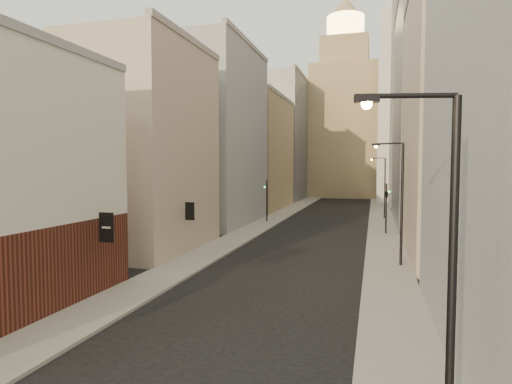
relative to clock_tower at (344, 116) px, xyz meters
name	(u,v)px	position (x,y,z in m)	size (l,w,h in m)	color
sidewalk_left	(286,213)	(-5.50, -37.00, -17.56)	(3.00, 140.00, 0.15)	gray
sidewalk_right	(381,215)	(7.50, -37.00, -17.56)	(3.00, 140.00, 0.15)	gray
left_bldg_beige	(145,149)	(-11.00, -66.00, -9.63)	(8.00, 12.00, 16.00)	#BCA793
left_bldg_grey	(217,137)	(-11.00, -50.00, -7.63)	(8.00, 16.00, 20.00)	gray
left_bldg_tan	(258,154)	(-11.00, -32.00, -9.13)	(8.00, 18.00, 17.00)	#9D825A
left_bldg_wingrid	(284,140)	(-11.00, -12.00, -5.63)	(8.00, 20.00, 24.00)	gray
right_bldg_beige	(467,120)	(13.00, -62.00, -7.63)	(8.00, 16.00, 20.00)	#BCA793
right_bldg_wingrid	(432,112)	(13.00, -42.00, -4.63)	(8.00, 20.00, 26.00)	gray
highrise	(450,58)	(19.00, -14.00, 8.02)	(21.00, 23.00, 51.20)	gray
clock_tower	(344,116)	(0.00, 0.00, 0.00)	(14.00, 14.00, 44.90)	#9D825A
white_tower	(401,100)	(11.00, -14.00, 0.97)	(8.00, 8.00, 41.50)	silver
streetlamp_near	(442,264)	(7.91, -87.02, -13.00)	(2.10, 0.61, 8.12)	black
streetlamp_mid	(399,196)	(8.12, -66.97, -12.95)	(2.06, 0.89, 8.20)	black
streetlamp_far	(383,184)	(7.65, -40.74, -13.22)	(1.97, 0.73, 7.72)	black
traffic_light_left	(267,192)	(-5.66, -47.51, -14.06)	(0.54, 0.42, 5.00)	black
traffic_light_right	(386,196)	(7.71, -53.38, -13.89)	(0.65, 0.64, 5.00)	black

